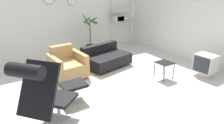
# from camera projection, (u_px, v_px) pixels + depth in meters

# --- Properties ---
(ground_plane) EXTENTS (12.00, 12.00, 0.00)m
(ground_plane) POSITION_uv_depth(u_px,v_px,m) (110.00, 88.00, 4.78)
(ground_plane) COLOR silver
(wall_back) EXTENTS (12.00, 0.09, 2.80)m
(wall_back) POSITION_uv_depth(u_px,v_px,m) (59.00, 14.00, 6.77)
(wall_back) COLOR silver
(wall_back) RESTS_ON ground_plane
(wall_right) EXTENTS (0.06, 12.00, 2.80)m
(wall_right) POSITION_uv_depth(u_px,v_px,m) (202.00, 18.00, 5.97)
(wall_right) COLOR silver
(wall_right) RESTS_ON ground_plane
(round_rug) EXTENTS (2.29, 2.29, 0.01)m
(round_rug) POSITION_uv_depth(u_px,v_px,m) (111.00, 92.00, 4.57)
(round_rug) COLOR #BCB29E
(round_rug) RESTS_ON ground_plane
(lounge_chair) EXTENTS (1.13, 1.07, 1.30)m
(lounge_chair) POSITION_uv_depth(u_px,v_px,m) (42.00, 89.00, 3.09)
(lounge_chair) COLOR #BCBCC1
(lounge_chair) RESTS_ON ground_plane
(ottoman) EXTENTS (0.49, 0.42, 0.40)m
(ottoman) POSITION_uv_depth(u_px,v_px,m) (74.00, 88.00, 4.13)
(ottoman) COLOR #BCBCC1
(ottoman) RESTS_ON ground_plane
(armchair_red) EXTENTS (0.88, 0.91, 0.81)m
(armchair_red) POSITION_uv_depth(u_px,v_px,m) (67.00, 66.00, 5.26)
(armchair_red) COLOR silver
(armchair_red) RESTS_ON ground_plane
(couch_low) EXTENTS (1.45, 1.10, 0.63)m
(couch_low) POSITION_uv_depth(u_px,v_px,m) (106.00, 58.00, 6.03)
(couch_low) COLOR black
(couch_low) RESTS_ON ground_plane
(side_table) EXTENTS (0.38, 0.38, 0.45)m
(side_table) POSITION_uv_depth(u_px,v_px,m) (165.00, 64.00, 5.14)
(side_table) COLOR black
(side_table) RESTS_ON ground_plane
(crt_television) EXTENTS (0.47, 0.52, 0.60)m
(crt_television) POSITION_uv_depth(u_px,v_px,m) (206.00, 64.00, 5.32)
(crt_television) COLOR beige
(crt_television) RESTS_ON ground_plane
(potted_plant) EXTENTS (0.57, 0.55, 1.47)m
(potted_plant) POSITION_uv_depth(u_px,v_px,m) (90.00, 40.00, 7.13)
(potted_plant) COLOR brown
(potted_plant) RESTS_ON ground_plane
(shelf_unit) EXTENTS (0.98, 0.28, 2.02)m
(shelf_unit) POSITION_uv_depth(u_px,v_px,m) (120.00, 18.00, 7.78)
(shelf_unit) COLOR #BCBCC1
(shelf_unit) RESTS_ON ground_plane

